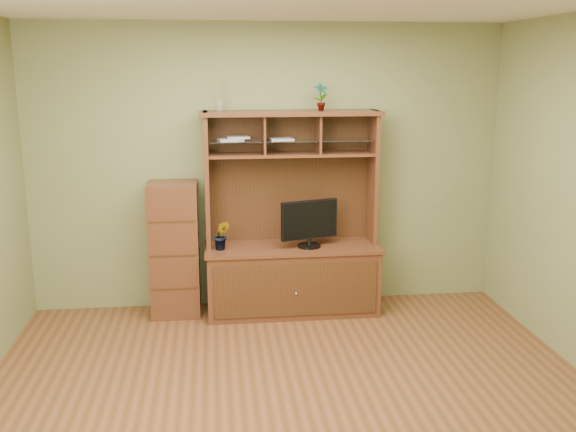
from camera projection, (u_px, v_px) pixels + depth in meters
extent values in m
cube|color=brown|center=(293.00, 402.00, 4.51)|extent=(4.50, 4.00, 0.02)
cube|color=olive|center=(268.00, 167.00, 6.14)|extent=(4.50, 0.02, 2.70)
cube|color=olive|center=(365.00, 341.00, 2.26)|extent=(4.50, 0.02, 2.70)
cube|color=#4E2916|center=(292.00, 280.00, 6.11)|extent=(1.60, 0.55, 0.62)
cube|color=#351D0E|center=(296.00, 290.00, 5.84)|extent=(1.50, 0.01, 0.50)
sphere|color=silver|center=(296.00, 294.00, 5.83)|extent=(0.02, 0.02, 0.02)
cube|color=#4E2916|center=(292.00, 247.00, 6.03)|extent=(1.64, 0.59, 0.03)
cube|color=#4E2916|center=(207.00, 180.00, 5.90)|extent=(0.04, 0.35, 1.25)
cube|color=#4E2916|center=(373.00, 177.00, 6.07)|extent=(0.04, 0.35, 1.25)
cube|color=#351D0E|center=(289.00, 175.00, 6.14)|extent=(1.52, 0.02, 1.25)
cube|color=#4E2916|center=(291.00, 113.00, 5.85)|extent=(1.66, 0.40, 0.04)
cube|color=#4E2916|center=(291.00, 154.00, 5.93)|extent=(1.52, 0.32, 0.02)
cube|color=#4E2916|center=(264.00, 135.00, 5.86)|extent=(0.02, 0.31, 0.35)
cube|color=#4E2916|center=(318.00, 134.00, 5.92)|extent=(0.02, 0.31, 0.35)
cube|color=silver|center=(291.00, 140.00, 5.90)|extent=(1.50, 0.27, 0.01)
cylinder|color=black|center=(309.00, 246.00, 5.99)|extent=(0.22, 0.22, 0.02)
cylinder|color=black|center=(309.00, 241.00, 5.98)|extent=(0.04, 0.04, 0.07)
cube|color=black|center=(309.00, 220.00, 5.93)|extent=(0.54, 0.21, 0.36)
imported|color=#2C5B1F|center=(222.00, 235.00, 5.87)|extent=(0.17, 0.14, 0.27)
imported|color=#3A6F26|center=(321.00, 97.00, 5.85)|extent=(0.15, 0.12, 0.25)
cylinder|color=silver|center=(218.00, 106.00, 5.76)|extent=(0.06, 0.06, 0.10)
cylinder|color=#9E894F|center=(218.00, 89.00, 5.72)|extent=(0.04, 0.04, 0.19)
cube|color=#ADADB2|center=(231.00, 140.00, 5.84)|extent=(0.25, 0.20, 0.02)
cube|color=#ADADB2|center=(238.00, 137.00, 5.84)|extent=(0.21, 0.16, 0.02)
cube|color=#ADADB2|center=(281.00, 139.00, 5.89)|extent=(0.23, 0.19, 0.02)
cube|color=#4E2916|center=(175.00, 249.00, 5.98)|extent=(0.45, 0.41, 1.26)
cube|color=#351D0E|center=(175.00, 289.00, 5.85)|extent=(0.41, 0.01, 0.02)
cube|color=#351D0E|center=(173.00, 256.00, 5.78)|extent=(0.41, 0.01, 0.01)
cube|color=#351D0E|center=(172.00, 222.00, 5.71)|extent=(0.41, 0.01, 0.01)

